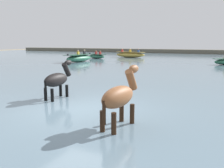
% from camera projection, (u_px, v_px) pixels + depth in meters
% --- Properties ---
extents(ground_plane, '(120.00, 120.00, 0.00)m').
position_uv_depth(ground_plane, '(81.00, 120.00, 8.13)').
color(ground_plane, gray).
extents(water_surface, '(90.00, 90.00, 0.38)m').
position_uv_depth(water_surface, '(158.00, 76.00, 17.06)').
color(water_surface, slate).
rests_on(water_surface, ground).
extents(horse_lead_chestnut, '(0.62, 1.75, 1.90)m').
position_uv_depth(horse_lead_chestnut, '(120.00, 98.00, 6.22)').
color(horse_lead_chestnut, brown).
rests_on(horse_lead_chestnut, ground).
extents(horse_trailing_black, '(0.46, 1.65, 1.80)m').
position_uv_depth(horse_trailing_black, '(57.00, 81.00, 9.36)').
color(horse_trailing_black, black).
rests_on(horse_trailing_black, ground).
extents(boat_far_offshore, '(1.59, 4.05, 1.26)m').
position_uv_depth(boat_far_offshore, '(79.00, 58.00, 26.68)').
color(boat_far_offshore, '#337556').
rests_on(boat_far_offshore, water_surface).
extents(boat_mid_channel, '(4.28, 1.56, 1.21)m').
position_uv_depth(boat_mid_channel, '(130.00, 55.00, 34.08)').
color(boat_mid_channel, gold).
rests_on(boat_mid_channel, water_surface).
extents(boat_far_inshore, '(2.82, 1.69, 1.03)m').
position_uv_depth(boat_far_inshore, '(97.00, 56.00, 31.93)').
color(boat_far_inshore, '#337556').
rests_on(boat_far_inshore, water_surface).
extents(far_shoreline, '(80.00, 2.40, 1.10)m').
position_uv_depth(far_shoreline, '(201.00, 53.00, 44.57)').
color(far_shoreline, '#605B4C').
rests_on(far_shoreline, ground).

